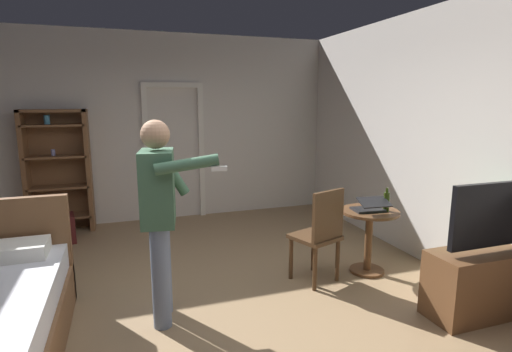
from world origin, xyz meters
The scene contains 12 objects.
ground_plane centered at (0.00, 0.00, 0.00)m, with size 7.04×7.04×0.00m, color #997A56.
wall_back centered at (0.00, 3.26, 1.43)m, with size 5.76×0.12×2.87m, color silver.
wall_right centered at (2.82, 0.00, 1.43)m, with size 0.12×6.64×2.87m, color silver.
doorway_frame centered at (0.27, 3.18, 1.22)m, with size 0.93×0.08×2.13m.
bookshelf centered at (-1.38, 3.03, 0.94)m, with size 0.86×0.32×1.74m.
tv_flatscreen centered at (2.46, -0.67, 0.36)m, with size 1.10×0.40×1.19m.
side_table centered at (1.97, 0.39, 0.47)m, with size 0.62×0.62×0.70m.
laptop centered at (1.94, 0.35, 0.75)m, with size 0.35×0.36×0.16m.
bottle_on_table centered at (2.11, 0.31, 0.81)m, with size 0.06×0.06×0.25m.
wooden_chair centered at (1.35, 0.34, 0.54)m, with size 0.54×0.54×0.99m.
person_blue_shirt centered at (-0.24, 0.14, 0.99)m, with size 0.66×0.65×1.71m.
suitcase_dark centered at (-1.39, 2.49, 0.18)m, with size 0.45×0.34×0.37m, color #4C1919.
Camera 1 is at (-0.50, -3.09, 1.85)m, focal length 27.82 mm.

